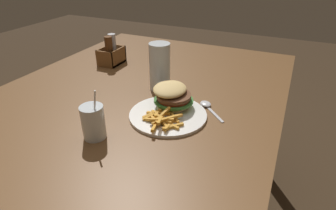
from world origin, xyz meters
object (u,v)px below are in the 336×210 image
meal_plate_near (170,104)px  juice_glass (93,123)px  beer_glass (160,67)px  spoon (207,105)px  condiment_caddy (111,54)px

meal_plate_near → juice_glass: juice_glass is taller
beer_glass → juice_glass: size_ratio=1.18×
spoon → beer_glass: bearing=28.6°
juice_glass → meal_plate_near: bearing=-32.8°
spoon → meal_plate_near: bearing=86.2°
juice_glass → condiment_caddy: 0.63m
spoon → condiment_caddy: bearing=23.2°
juice_glass → spoon: size_ratio=1.32×
beer_glass → condiment_caddy: beer_glass is taller
meal_plate_near → spoon: meal_plate_near is taller
beer_glass → meal_plate_near: bearing=-143.4°
meal_plate_near → condiment_caddy: condiment_caddy is taller
meal_plate_near → juice_glass: 0.27m
meal_plate_near → juice_glass: size_ratio=1.67×
meal_plate_near → beer_glass: bearing=36.6°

